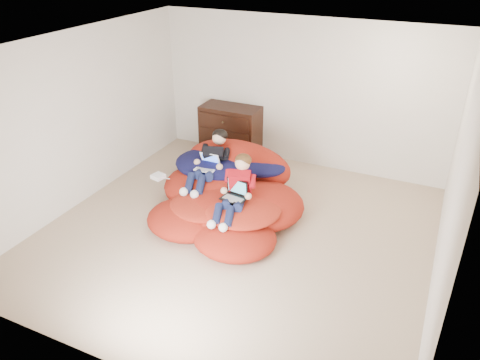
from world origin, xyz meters
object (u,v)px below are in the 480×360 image
Objects in this scene: beanbag_pile at (228,193)px; laptop_white at (208,164)px; younger_boy at (236,187)px; laptop_black at (235,193)px; older_boy at (211,159)px; dresser at (231,132)px.

beanbag_pile is 0.52m from laptop_white.
laptop_white is at bearing 145.04° from younger_boy.
younger_boy is 0.08m from laptop_black.
laptop_white is at bearing -90.00° from older_boy.
older_boy is 0.91m from younger_boy.
dresser is 1.69m from laptop_white.
beanbag_pile is at bearing 129.68° from younger_boy.
younger_boy is at bearing 90.00° from laptop_black.
laptop_white is (0.42, -1.63, 0.15)m from dresser.
younger_boy is (1.12, -2.12, 0.17)m from dresser.
beanbag_pile is 0.62m from laptop_black.
laptop_black is at bearing -90.00° from younger_boy.
dresser is at bearing 104.47° from laptop_white.
younger_boy reaches higher than laptop_white.
older_boy reaches higher than dresser.
younger_boy reaches higher than laptop_black.
beanbag_pile reaches higher than laptop_white.
laptop_black is (0.00, -0.04, -0.07)m from younger_boy.
laptop_black is (0.33, -0.44, 0.30)m from beanbag_pile.
older_boy reaches higher than laptop_white.
younger_boy is at bearing -40.05° from older_boy.
older_boy is 0.11m from laptop_white.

